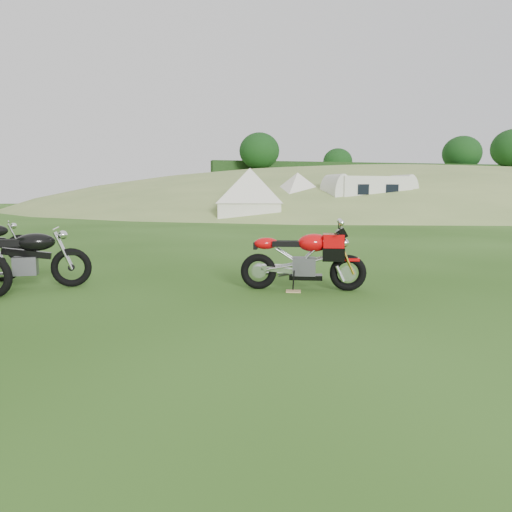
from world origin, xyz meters
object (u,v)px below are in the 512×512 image
object	(u,v)px
sport_motorcycle	(303,254)
vintage_moto_c	(23,257)
tent_right	(297,195)
plywood_board	(293,291)
caravan	(369,197)
tent_mid	(250,195)

from	to	relation	value
sport_motorcycle	vintage_moto_c	bearing A→B (deg)	-174.65
vintage_moto_c	tent_right	bearing A→B (deg)	60.23
plywood_board	tent_right	xyz separation A→B (m)	(6.97, 19.78, 1.28)
vintage_moto_c	caravan	world-z (taller)	caravan
tent_mid	caravan	bearing A→B (deg)	14.85
tent_mid	tent_right	xyz separation A→B (m)	(3.25, 2.01, -0.04)
plywood_board	caravan	world-z (taller)	caravan
sport_motorcycle	caravan	xyz separation A→B (m)	(10.17, 17.64, 0.62)
tent_mid	tent_right	bearing A→B (deg)	46.65
plywood_board	tent_mid	size ratio (longest dim) A/B	0.07
sport_motorcycle	tent_right	bearing A→B (deg)	91.52
vintage_moto_c	tent_mid	world-z (taller)	tent_mid
vintage_moto_c	tent_right	distance (m)	21.53
sport_motorcycle	caravan	world-z (taller)	caravan
tent_right	sport_motorcycle	bearing A→B (deg)	-119.22
sport_motorcycle	caravan	bearing A→B (deg)	80.57
plywood_board	tent_mid	bearing A→B (deg)	78.18
plywood_board	tent_right	world-z (taller)	tent_right
sport_motorcycle	tent_right	distance (m)	20.81
caravan	tent_mid	bearing A→B (deg)	177.19
vintage_moto_c	tent_mid	xyz separation A→B (m)	(7.68, 16.52, 0.82)
sport_motorcycle	vintage_moto_c	distance (m)	4.31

